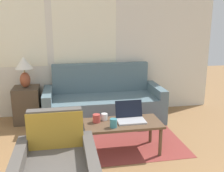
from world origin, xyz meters
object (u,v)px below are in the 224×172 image
laptop (130,116)px  cup_navy (113,123)px  couch (103,104)px  cup_yellow (104,117)px  coffee_table (123,126)px  cup_white (96,118)px  table_lamp (24,68)px

laptop → cup_navy: laptop is taller
couch → cup_navy: 1.35m
cup_navy → cup_yellow: bearing=105.4°
coffee_table → cup_white: size_ratio=9.47×
coffee_table → cup_white: cup_white is taller
table_lamp → cup_navy: 1.93m
table_lamp → coffee_table: table_lamp is taller
table_lamp → cup_yellow: size_ratio=5.85×
coffee_table → cup_yellow: cup_yellow is taller
coffee_table → cup_white: (-0.33, 0.07, 0.10)m
laptop → cup_navy: size_ratio=3.29×
couch → cup_yellow: (-0.15, -1.08, 0.18)m
couch → coffee_table: 1.21m
table_lamp → cup_navy: table_lamp is taller
couch → table_lamp: 1.43m
couch → table_lamp: table_lamp is taller
laptop → cup_white: (-0.44, 0.02, -0.00)m
cup_yellow → table_lamp: bearing=133.6°
laptop → cup_yellow: (-0.33, 0.08, -0.01)m
table_lamp → cup_yellow: table_lamp is taller
cup_navy → cup_yellow: size_ratio=1.26×
table_lamp → cup_navy: bearing=-50.3°
table_lamp → couch: bearing=-4.7°
cup_yellow → laptop: bearing=-12.8°
table_lamp → laptop: (1.46, -1.26, -0.46)m
coffee_table → cup_yellow: (-0.22, 0.13, 0.09)m
cup_navy → cup_yellow: (-0.07, 0.26, -0.01)m
cup_navy → cup_white: size_ratio=1.05×
couch → table_lamp: size_ratio=3.90×
couch → laptop: bearing=-81.0°
table_lamp → cup_yellow: (1.13, -1.18, -0.47)m
cup_white → table_lamp: bearing=129.3°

